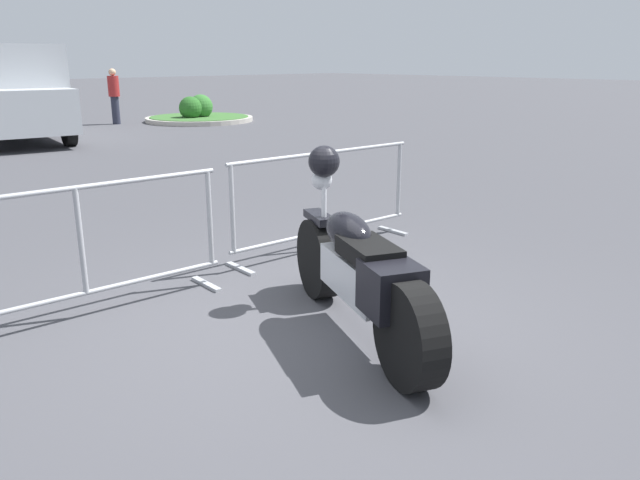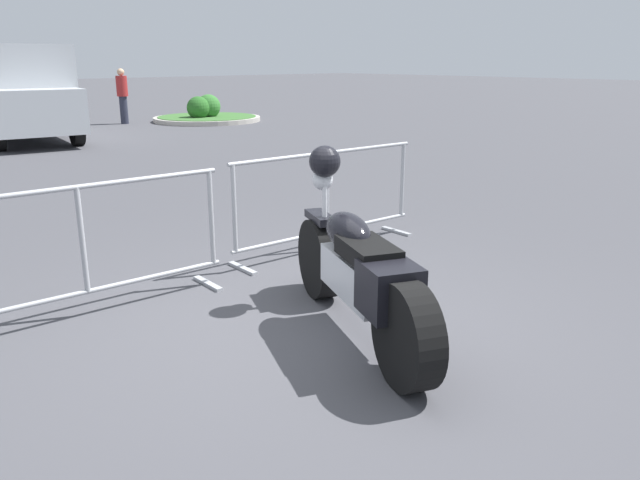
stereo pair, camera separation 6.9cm
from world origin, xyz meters
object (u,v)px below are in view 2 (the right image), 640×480
at_px(delivery_van, 19,90).
at_px(pedestrian, 122,94).
at_px(motorcycle, 357,270).
at_px(crowd_barrier_near, 83,249).
at_px(crowd_barrier_far, 327,199).

bearing_deg(delivery_van, pedestrian, 127.90).
bearing_deg(motorcycle, delivery_van, 14.92).
relative_size(crowd_barrier_near, crowd_barrier_far, 1.00).
xyz_separation_m(crowd_barrier_far, delivery_van, (0.86, 12.06, 0.68)).
distance_m(motorcycle, pedestrian, 16.91).
relative_size(crowd_barrier_near, pedestrian, 1.42).
xyz_separation_m(crowd_barrier_near, pedestrian, (7.22, 14.13, 0.36)).
bearing_deg(crowd_barrier_far, motorcycle, -127.61).
relative_size(motorcycle, crowd_barrier_near, 0.93).
bearing_deg(crowd_barrier_far, delivery_van, 85.90).
xyz_separation_m(motorcycle, pedestrian, (5.90, 15.84, 0.41)).
distance_m(crowd_barrier_near, delivery_van, 12.58).
bearing_deg(crowd_barrier_far, crowd_barrier_near, 180.00).
xyz_separation_m(crowd_barrier_near, delivery_van, (3.51, 12.06, 0.68)).
bearing_deg(pedestrian, delivery_van, -73.34).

